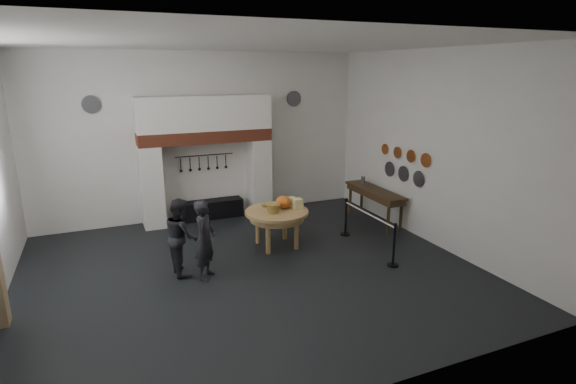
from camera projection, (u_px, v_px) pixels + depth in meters
name	position (u px, v px, depth m)	size (l,w,h in m)	color
floor	(251.00, 271.00, 9.28)	(9.00, 8.00, 0.02)	black
ceiling	(246.00, 42.00, 8.08)	(9.00, 8.00, 0.02)	silver
wall_back	(203.00, 137.00, 12.23)	(9.00, 0.02, 4.50)	silver
wall_front	(358.00, 231.00, 5.13)	(9.00, 0.02, 4.50)	silver
wall_right	(434.00, 149.00, 10.37)	(0.02, 8.00, 4.50)	silver
chimney_pier_left	(152.00, 187.00, 11.67)	(0.55, 0.70, 2.15)	silver
chimney_pier_right	(259.00, 176.00, 12.78)	(0.55, 0.70, 2.15)	silver
hearth_brick_band	(205.00, 136.00, 11.90)	(3.50, 0.72, 0.32)	#9E442B
chimney_hood	(204.00, 113.00, 11.74)	(3.50, 0.70, 0.90)	silver
iron_range	(209.00, 209.00, 12.51)	(1.90, 0.45, 0.50)	black
utensil_rail	(204.00, 155.00, 12.29)	(0.02, 0.02, 1.60)	black
work_table	(277.00, 212.00, 10.38)	(1.47, 1.47, 0.07)	tan
pumpkin	(283.00, 202.00, 10.49)	(0.36, 0.36, 0.31)	orange
cheese_block_big	(297.00, 204.00, 10.48)	(0.22, 0.22, 0.24)	#DAD182
cheese_block_small	(291.00, 201.00, 10.75)	(0.18, 0.18, 0.20)	#E1D787
wicker_basket	(273.00, 209.00, 10.15)	(0.32, 0.32, 0.22)	#A1803B
bread_loaf	(267.00, 204.00, 10.63)	(0.31, 0.18, 0.13)	#AA773C
visitor_near	(205.00, 239.00, 8.82)	(0.59, 0.38, 1.60)	black
visitor_far	(181.00, 236.00, 9.02)	(0.77, 0.60, 1.58)	black
side_table	(375.00, 190.00, 12.10)	(0.55, 2.20, 0.06)	#3C2916
pewter_jug	(363.00, 180.00, 12.59)	(0.12, 0.12, 0.22)	#515257
copper_pan_a	(426.00, 160.00, 10.62)	(0.34, 0.34, 0.03)	#C6662D
copper_pan_b	(411.00, 156.00, 11.10)	(0.32, 0.32, 0.03)	#C6662D
copper_pan_c	(397.00, 152.00, 11.59)	(0.30, 0.30, 0.03)	#C6662D
copper_pan_d	(385.00, 149.00, 12.08)	(0.28, 0.28, 0.03)	#C6662D
pewter_plate_left	(419.00, 179.00, 10.93)	(0.40, 0.40, 0.03)	#4C4C51
pewter_plate_mid	(403.00, 174.00, 11.46)	(0.40, 0.40, 0.03)	#4C4C51
pewter_plate_right	(389.00, 169.00, 11.99)	(0.40, 0.40, 0.03)	#4C4C51
pewter_plate_back_left	(91.00, 104.00, 10.92)	(0.44, 0.44, 0.03)	#4C4C51
pewter_plate_back_right	(294.00, 99.00, 12.96)	(0.44, 0.44, 0.03)	#4C4C51
barrier_post_near	(394.00, 246.00, 9.42)	(0.05, 0.05, 0.90)	black
barrier_post_far	(346.00, 218.00, 11.19)	(0.05, 0.05, 0.90)	black
barrier_rope	(369.00, 214.00, 10.20)	(0.04, 0.04, 2.00)	beige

